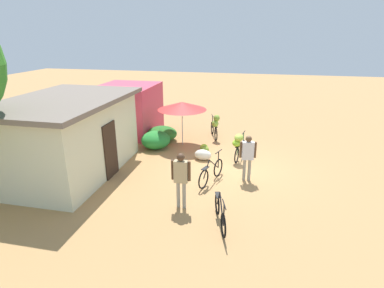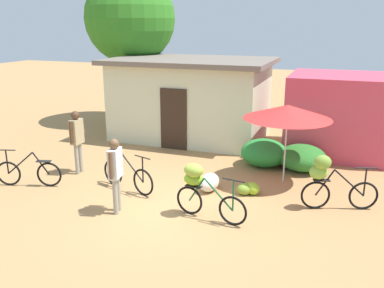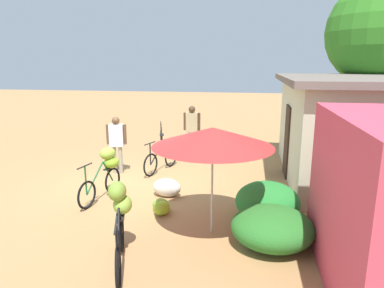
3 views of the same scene
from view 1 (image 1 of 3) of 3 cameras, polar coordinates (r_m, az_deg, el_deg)
name	(u,v)px [view 1 (image 1 of 3)]	position (r m, az deg, el deg)	size (l,w,h in m)	color
ground_plane	(229,169)	(12.03, 6.79, -4.59)	(60.00, 60.00, 0.00)	#AB7F4D
building_low	(68,136)	(12.08, -22.05, 1.39)	(5.61, 3.76, 2.81)	beige
shop_pink	(128,109)	(16.33, -11.73, 6.33)	(3.20, 2.80, 2.48)	#D54259
hedge_bush_front_left	(156,140)	(14.02, -6.73, 0.76)	(1.33, 1.31, 0.79)	#278634
hedge_bush_front_right	(162,134)	(15.01, -5.56, 1.94)	(1.35, 1.45, 0.71)	#2A762A
market_umbrella	(182,106)	(13.99, -1.84, 7.10)	(2.22, 2.22, 2.04)	beige
bicycle_leftmost	(220,213)	(8.59, 5.24, -12.63)	(1.65, 0.52, 0.96)	black
bicycle_near_pile	(211,172)	(10.82, 3.57, -5.28)	(1.68, 0.62, 0.98)	black
bicycle_center_loaded	(239,144)	(12.59, 8.63, 0.01)	(1.64, 0.49, 1.18)	black
bicycle_by_shop	(215,125)	(15.09, 4.31, 3.61)	(1.63, 0.65, 1.27)	black
banana_pile_on_ground	(204,148)	(13.63, 2.29, -0.79)	(0.67, 0.56, 0.30)	#96BD28
produce_sack	(203,155)	(12.70, 2.04, -2.02)	(0.70, 0.44, 0.44)	silver
person_vendor	(181,175)	(8.98, -2.06, -5.74)	(0.23, 0.58, 1.75)	gray
person_bystander	(248,154)	(10.83, 10.30, -1.75)	(0.27, 0.57, 1.67)	gray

